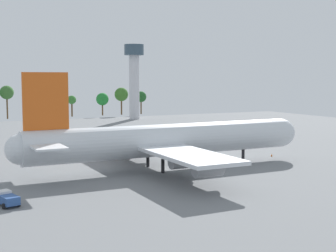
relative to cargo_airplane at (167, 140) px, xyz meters
The scene contains 7 objects.
ground_plane 6.08m from the cargo_airplane, ahead, with size 267.41×267.41×0.00m, color slate.
cargo_airplane is the anchor object (origin of this frame).
maintenance_van 32.98m from the cargo_airplane, 104.04° to the left, with size 4.70×4.42×2.13m.
pushback_tractor 38.65m from the cargo_airplane, 155.99° to the right, with size 3.48×5.36×2.06m.
safety_cone_nose 30.92m from the cargo_airplane, ahead, with size 0.44×0.44×0.63m, color orange.
control_tower 126.85m from the cargo_airplane, 70.42° to the left, with size 9.10×9.10×34.93m.
tree_line_backdrop 147.41m from the cargo_airplane, 85.63° to the left, with size 110.79×7.46×16.42m.
Camera 1 is at (-45.22, -89.71, 19.12)m, focal length 51.18 mm.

